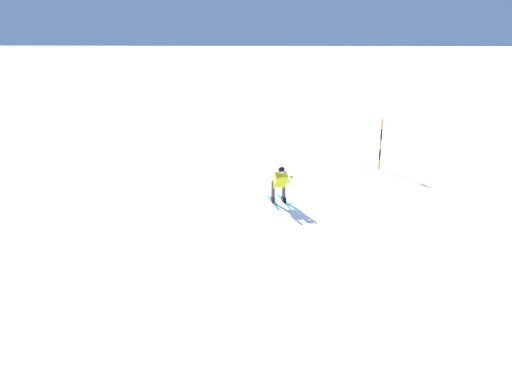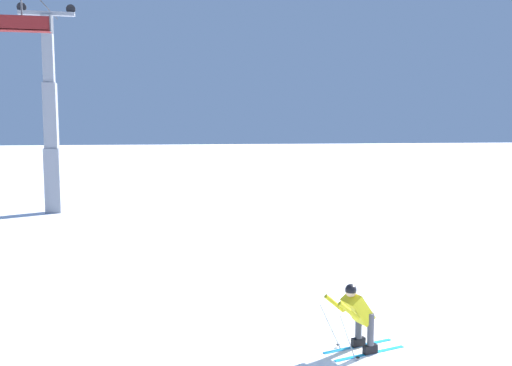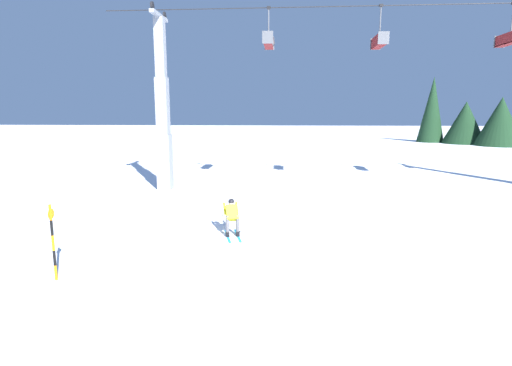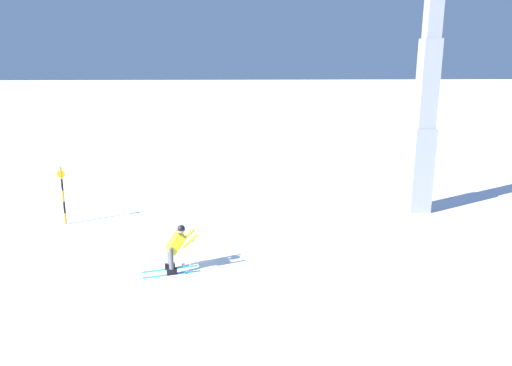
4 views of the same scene
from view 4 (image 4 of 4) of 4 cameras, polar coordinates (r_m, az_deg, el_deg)
ground_plane at (r=14.38m, az=-14.41°, el=-9.72°), size 260.00×260.00×0.00m
skier_carving_main at (r=13.70m, az=-9.33°, el=-7.24°), size 0.96×1.68×1.47m
lift_tower_near at (r=19.30m, az=19.26°, el=9.05°), size 0.79×2.61×10.25m
trail_marker_pole at (r=18.49m, az=-21.63°, el=-1.18°), size 0.07×0.28×2.10m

